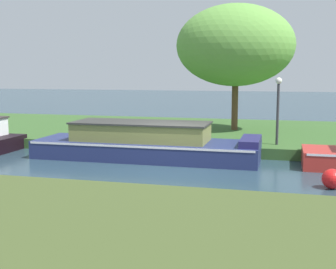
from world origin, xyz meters
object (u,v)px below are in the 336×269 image
(lamp_post, at_px, (278,102))
(channel_buoy, at_px, (332,179))
(navy_barge, at_px, (146,143))
(willow_tree_left, at_px, (235,45))

(lamp_post, height_order, channel_buoy, lamp_post)
(lamp_post, bearing_deg, channel_buoy, -72.04)
(lamp_post, xyz_separation_m, channel_buoy, (1.54, -4.76, -1.74))
(navy_barge, distance_m, willow_tree_left, 7.10)
(willow_tree_left, xyz_separation_m, lamp_post, (2.03, -3.63, -2.28))
(navy_barge, bearing_deg, lamp_post, 22.01)
(navy_barge, xyz_separation_m, lamp_post, (4.56, 1.84, 1.46))
(willow_tree_left, relative_size, channel_buoy, 10.62)
(willow_tree_left, xyz_separation_m, channel_buoy, (3.57, -8.39, -4.02))
(channel_buoy, bearing_deg, willow_tree_left, 113.06)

